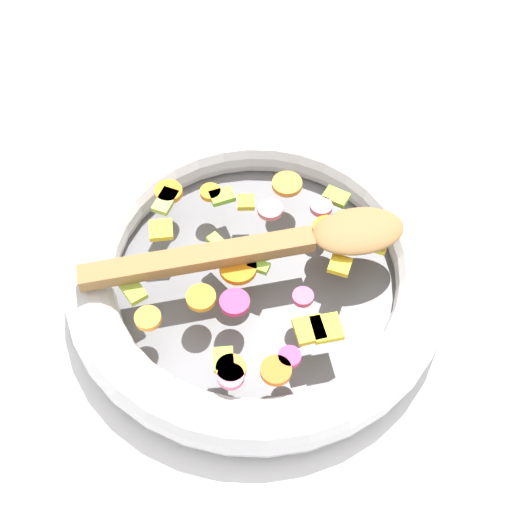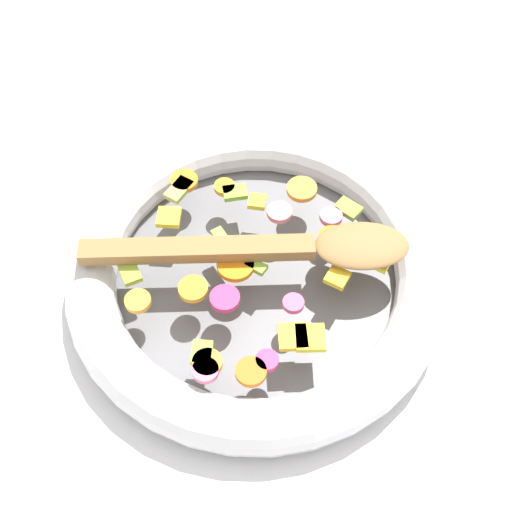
# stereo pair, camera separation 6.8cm
# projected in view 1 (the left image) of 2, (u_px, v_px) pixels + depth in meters

# --- Properties ---
(ground_plane) EXTENTS (4.00, 4.00, 0.00)m
(ground_plane) POSITION_uv_depth(u_px,v_px,m) (256.00, 284.00, 0.73)
(ground_plane) COLOR silver
(skillet) EXTENTS (0.38, 0.38, 0.05)m
(skillet) POSITION_uv_depth(u_px,v_px,m) (256.00, 272.00, 0.71)
(skillet) COLOR slate
(skillet) RESTS_ON ground_plane
(chopped_vegetables) EXTENTS (0.25, 0.25, 0.01)m
(chopped_vegetables) POSITION_uv_depth(u_px,v_px,m) (251.00, 266.00, 0.68)
(chopped_vegetables) COLOR orange
(chopped_vegetables) RESTS_ON skillet
(wooden_spoon) EXTENTS (0.26, 0.24, 0.01)m
(wooden_spoon) POSITION_uv_depth(u_px,v_px,m) (280.00, 244.00, 0.68)
(wooden_spoon) COLOR olive
(wooden_spoon) RESTS_ON chopped_vegetables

